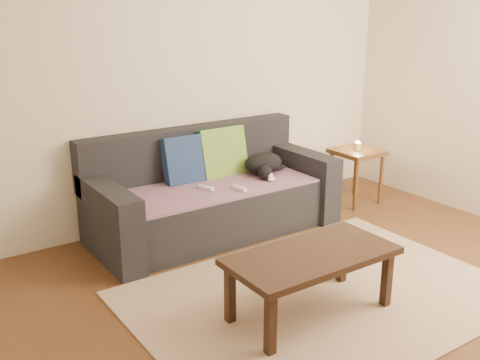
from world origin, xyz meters
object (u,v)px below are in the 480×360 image
object	(u,v)px
wii_remote_a	(206,188)
wii_remote_b	(240,188)
cat	(264,164)
sofa	(211,197)
coffee_table	(311,261)
side_table	(357,159)

from	to	relation	value
wii_remote_a	wii_remote_b	world-z (taller)	same
cat	wii_remote_b	xyz separation A→B (m)	(-0.44, -0.26, -0.08)
sofa	wii_remote_a	distance (m)	0.25
sofa	coffee_table	size ratio (longest dim) A/B	1.95
wii_remote_b	coffee_table	distance (m)	1.27
cat	coffee_table	bearing A→B (deg)	-140.10
wii_remote_b	coffee_table	world-z (taller)	wii_remote_b
sofa	side_table	size ratio (longest dim) A/B	3.88
coffee_table	wii_remote_a	bearing A→B (deg)	86.77
cat	wii_remote_b	distance (m)	0.52
wii_remote_a	wii_remote_b	distance (m)	0.28
wii_remote_a	coffee_table	size ratio (longest dim) A/B	0.14
side_table	coffee_table	xyz separation A→B (m)	(-1.79, -1.36, -0.07)
wii_remote_a	wii_remote_b	xyz separation A→B (m)	(0.22, -0.17, 0.00)
side_table	sofa	bearing A→B (deg)	173.29
sofa	wii_remote_b	world-z (taller)	sofa
cat	wii_remote_a	size ratio (longest dim) A/B	3.07
cat	sofa	bearing A→B (deg)	150.54
sofa	coffee_table	world-z (taller)	sofa
wii_remote_b	side_table	size ratio (longest dim) A/B	0.28
sofa	side_table	world-z (taller)	sofa
cat	wii_remote_a	distance (m)	0.67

